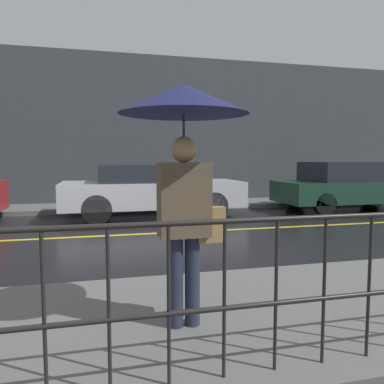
# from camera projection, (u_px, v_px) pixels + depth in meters

# --- Properties ---
(ground_plane) EXTENTS (80.00, 80.00, 0.00)m
(ground_plane) POSITION_uv_depth(u_px,v_px,m) (102.00, 236.00, 7.59)
(ground_plane) COLOR black
(sidewalk_near) EXTENTS (28.00, 2.48, 0.13)m
(sidewalk_near) POSITION_uv_depth(u_px,v_px,m) (107.00, 331.00, 3.24)
(sidewalk_near) COLOR #60605E
(sidewalk_near) RESTS_ON ground_plane
(sidewalk_far) EXTENTS (28.00, 1.82, 0.13)m
(sidewalk_far) POSITION_uv_depth(u_px,v_px,m) (101.00, 207.00, 11.60)
(sidewalk_far) COLOR #60605E
(sidewalk_far) RESTS_ON ground_plane
(lane_marking) EXTENTS (25.20, 0.12, 0.01)m
(lane_marking) POSITION_uv_depth(u_px,v_px,m) (102.00, 236.00, 7.59)
(lane_marking) COLOR gold
(lane_marking) RESTS_ON ground_plane
(building_storefront) EXTENTS (28.00, 0.30, 5.04)m
(building_storefront) POSITION_uv_depth(u_px,v_px,m) (99.00, 130.00, 12.40)
(building_storefront) COLOR #383D42
(building_storefront) RESTS_ON ground_plane
(railing_foreground) EXTENTS (12.00, 0.04, 1.05)m
(railing_foreground) POSITION_uv_depth(u_px,v_px,m) (108.00, 288.00, 2.22)
(railing_foreground) COLOR black
(railing_foreground) RESTS_ON sidewalk_near
(pedestrian) EXTENTS (1.07, 1.07, 2.03)m
(pedestrian) POSITION_uv_depth(u_px,v_px,m) (184.00, 133.00, 3.07)
(pedestrian) COLOR #23283D
(pedestrian) RESTS_ON sidewalk_near
(car_silver) EXTENTS (4.70, 1.87, 1.41)m
(car_silver) POSITION_uv_depth(u_px,v_px,m) (151.00, 189.00, 9.98)
(car_silver) COLOR #B2B5BA
(car_silver) RESTS_ON ground_plane
(car_dark_green) EXTENTS (4.50, 1.81, 1.47)m
(car_dark_green) POSITION_uv_depth(u_px,v_px,m) (348.00, 186.00, 11.45)
(car_dark_green) COLOR #193828
(car_dark_green) RESTS_ON ground_plane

